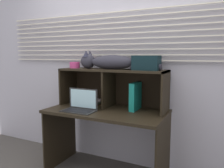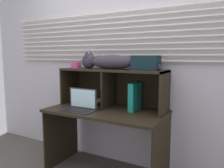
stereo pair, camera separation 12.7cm
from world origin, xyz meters
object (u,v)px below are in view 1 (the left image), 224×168
Objects in this scene: storage_box at (146,63)px; cat at (108,62)px; book_stack at (96,103)px; small_basket at (75,65)px; binder_upright at (135,96)px; laptop at (80,106)px.

cat is at bearing -180.00° from storage_box.
book_stack is 0.85× the size of storage_box.
small_basket reaches higher than book_stack.
storage_box is (0.45, 0.00, -0.00)m from cat.
binder_upright is 2.45× the size of small_basket.
cat is 0.46m from small_basket.
small_basket is at bearing -179.80° from book_stack.
book_stack is at bearing 0.20° from small_basket.
book_stack is (-0.50, 0.00, -0.12)m from binder_upright.
laptop is 2.92× the size of small_basket.
laptop is 1.19× the size of binder_upright.
small_basket is (-0.79, 0.00, 0.32)m from binder_upright.
binder_upright is 0.51m from book_stack.
laptop is at bearing -154.96° from storage_box.
cat is 0.45m from storage_box.
small_basket is at bearing 180.00° from storage_box.
storage_box is (0.12, 0.00, 0.36)m from binder_upright.
cat is 0.50m from binder_upright.
storage_box is (0.63, 0.30, 0.46)m from laptop.
storage_box is at bearing 0.00° from binder_upright.
binder_upright is (0.52, 0.30, 0.10)m from laptop.
binder_upright is 0.38m from storage_box.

